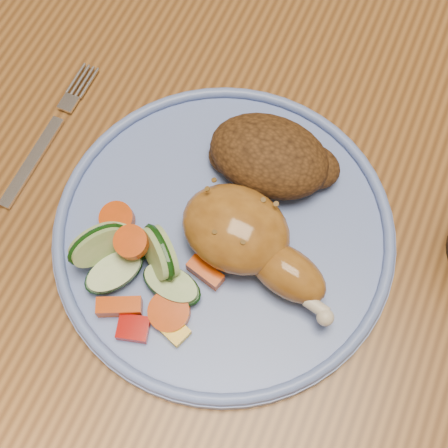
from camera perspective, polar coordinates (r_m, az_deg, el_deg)
name	(u,v)px	position (r m, az deg, el deg)	size (l,w,h in m)	color
ground	(278,342)	(1.30, 4.97, -10.72)	(4.00, 4.00, 0.00)	brown
dining_table	(328,201)	(0.67, 9.51, 2.11)	(0.90, 1.40, 0.75)	brown
plate	(224,234)	(0.55, 0.00, -0.88)	(0.30, 0.30, 0.01)	#6179C2
plate_rim	(224,229)	(0.54, 0.00, -0.43)	(0.30, 0.30, 0.01)	#6179C2
chicken_leg	(248,239)	(0.52, 2.22, -1.40)	(0.15, 0.09, 0.05)	#A26522
rice_pilaf	(272,157)	(0.56, 4.40, 6.11)	(0.12, 0.08, 0.05)	#4A2B12
vegetable_pile	(136,263)	(0.52, -8.04, -3.58)	(0.13, 0.11, 0.05)	#A50A05
fork	(46,139)	(0.62, -15.98, 7.45)	(0.02, 0.15, 0.00)	silver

